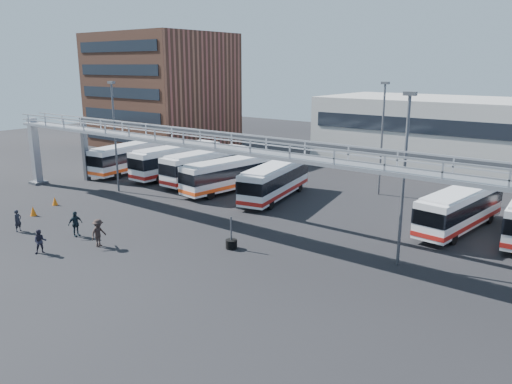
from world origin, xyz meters
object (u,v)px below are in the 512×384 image
Objects in this scene: bus_4 at (275,180)px; pedestrian_b at (40,242)px; pedestrian_c at (98,233)px; pedestrian_d at (75,224)px; cone_left at (33,211)px; light_pole_back at (382,133)px; bus_2 at (207,165)px; bus_0 at (131,157)px; bus_1 at (177,159)px; bus_7 at (460,208)px; pedestrian_a at (18,221)px; light_pole_mid at (404,171)px; light_pole_left at (115,131)px; tire_stack at (231,243)px; cone_right at (55,201)px; bus_3 at (229,174)px.

pedestrian_b is (-3.95, -19.99, -0.95)m from bus_4.
pedestrian_c is 1.04× the size of pedestrian_d.
pedestrian_d is at bearing -5.83° from cone_left.
bus_2 is (-15.92, -6.03, -3.93)m from light_pole_back.
bus_0 is at bearing 43.84° from pedestrian_d.
bus_7 is at bearing 0.40° from bus_1.
pedestrian_c is at bearing -91.87° from pedestrian_d.
bus_4 is 6.69× the size of pedestrian_b.
light_pole_mid is at bearing -81.80° from pedestrian_a.
pedestrian_a is (9.86, -18.10, -0.98)m from bus_0.
light_pole_left is 0.96× the size of bus_4.
bus_2 is at bearing -173.55° from bus_7.
tire_stack is (17.18, 4.09, -0.03)m from cone_left.
bus_2 is 13.76× the size of cone_left.
pedestrian_d is 0.83× the size of tire_stack.
cone_right is at bearing -147.34° from bus_7.
light_pole_mid is 4.70× the size of tire_stack.
pedestrian_c is 2.40× the size of cone_left.
tire_stack is at bearing 13.40° from cone_left.
pedestrian_b is 0.88× the size of pedestrian_d.
light_pole_mid is 0.94× the size of bus_0.
cone_right is (-9.67, 6.74, -0.43)m from pedestrian_b.
light_pole_left is 6.41× the size of pedestrian_b.
bus_2 is at bearing 11.53° from pedestrian_c.
pedestrian_a is (-16.00, -25.79, -4.92)m from light_pole_back.
pedestrian_b is 12.10m from tire_stack.
cone_left is (-10.04, 0.97, -0.55)m from pedestrian_c.
light_pole_left is 13.82× the size of cone_right.
light_pole_left reaches higher than pedestrian_c.
bus_7 is 32.58m from cone_left.
pedestrian_d is at bearing 75.29° from pedestrian_c.
light_pole_back reaches higher than pedestrian_b.
pedestrian_b is at bearing -126.31° from bus_7.
cone_right is at bearing -73.90° from bus_0.
bus_1 is 6.11× the size of pedestrian_d.
pedestrian_d is (4.11, -17.82, -0.90)m from bus_2.
bus_2 is (4.08, 7.97, -3.93)m from light_pole_left.
bus_2 is 9.29m from bus_4.
bus_3 reaches higher than tire_stack.
light_pole_mid is 29.99m from bus_1.
bus_0 reaches higher than pedestrian_a.
pedestrian_c is at bearing -92.80° from pedestrian_a.
pedestrian_b is at bearing -80.00° from bus_3.
light_pole_back reaches higher than cone_right.
pedestrian_b is 0.85× the size of pedestrian_c.
bus_2 is at bearing 72.95° from cone_right.
pedestrian_c is (-16.79, -9.10, -4.79)m from light_pole_mid.
light_pole_left and light_pole_back have the same top height.
light_pole_left is 15.50m from bus_4.
light_pole_mid is 13.03× the size of cone_left.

